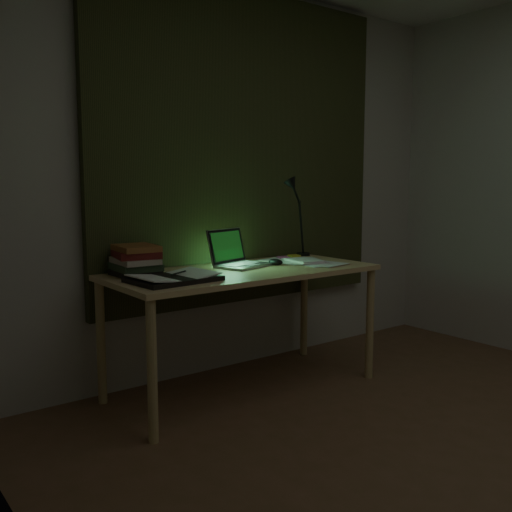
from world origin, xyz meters
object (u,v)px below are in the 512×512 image
at_px(open_textbook, 174,278).
at_px(desk_lamp, 304,219).
at_px(loose_papers, 296,261).
at_px(desk, 244,330).
at_px(laptop, 244,248).
at_px(book_stack, 136,259).

bearing_deg(open_textbook, desk_lamp, 12.65).
xyz_separation_m(open_textbook, loose_papers, (0.94, 0.13, -0.01)).
distance_m(desk, desk_lamp, 0.99).
distance_m(laptop, loose_papers, 0.38).
bearing_deg(book_stack, loose_papers, -9.03).
xyz_separation_m(laptop, loose_papers, (0.35, -0.07, -0.10)).
relative_size(open_textbook, book_stack, 1.63).
relative_size(book_stack, desk_lamp, 0.52).
distance_m(book_stack, desk_lamp, 1.32).
distance_m(book_stack, loose_papers, 1.03).
relative_size(desk, desk_lamp, 3.13).
xyz_separation_m(desk, desk_lamp, (0.72, 0.28, 0.62)).
bearing_deg(open_textbook, loose_papers, 3.10).
height_order(laptop, open_textbook, laptop).
distance_m(desk, laptop, 0.49).
xyz_separation_m(open_textbook, desk_lamp, (1.24, 0.39, 0.24)).
bearing_deg(desk_lamp, desk, -160.43).
relative_size(laptop, book_stack, 1.34).
height_order(open_textbook, book_stack, book_stack).
distance_m(laptop, book_stack, 0.67).
distance_m(desk, loose_papers, 0.56).
relative_size(desk, open_textbook, 3.70).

